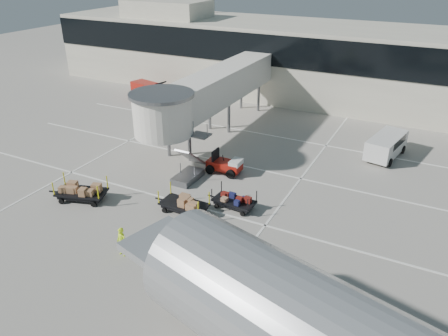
{
  "coord_description": "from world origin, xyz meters",
  "views": [
    {
      "loc": [
        14.02,
        -19.24,
        15.07
      ],
      "look_at": [
        1.93,
        4.38,
        2.0
      ],
      "focal_mm": 35.0,
      "sensor_mm": 36.0,
      "label": 1
    }
  ],
  "objects": [
    {
      "name": "minivan",
      "position": [
        10.92,
        16.07,
        1.09
      ],
      "size": [
        2.82,
        5.08,
        1.82
      ],
      "rotation": [
        0.0,
        0.0,
        -0.19
      ],
      "color": "silver",
      "rests_on": "ground"
    },
    {
      "name": "ground",
      "position": [
        0.0,
        0.0,
        0.0
      ],
      "size": [
        140.0,
        140.0,
        0.0
      ],
      "primitive_type": "plane",
      "color": "#ADA69B",
      "rests_on": "ground"
    },
    {
      "name": "suitcase_cart",
      "position": [
        3.37,
        3.07,
        0.48
      ],
      "size": [
        3.44,
        1.53,
        1.33
      ],
      "rotation": [
        0.0,
        0.0,
        -0.06
      ],
      "color": "black",
      "rests_on": "ground"
    },
    {
      "name": "box_cart_far",
      "position": [
        -6.19,
        -0.7,
        0.62
      ],
      "size": [
        4.11,
        2.54,
        1.58
      ],
      "rotation": [
        0.0,
        0.0,
        0.3
      ],
      "color": "black",
      "rests_on": "ground"
    },
    {
      "name": "box_cart_near",
      "position": [
        0.84,
        1.1,
        0.59
      ],
      "size": [
        3.8,
        1.56,
        1.49
      ],
      "rotation": [
        0.0,
        0.0,
        -0.01
      ],
      "color": "black",
      "rests_on": "ground"
    },
    {
      "name": "baggage_tug",
      "position": [
        0.51,
        7.38,
        0.63
      ],
      "size": [
        2.67,
        1.71,
        1.73
      ],
      "rotation": [
        0.0,
        0.0,
        0.02
      ],
      "color": "#9A160E",
      "rests_on": "ground"
    },
    {
      "name": "lane_markings",
      "position": [
        -0.67,
        9.33,
        0.01
      ],
      "size": [
        40.0,
        30.0,
        0.02
      ],
      "color": "white",
      "rests_on": "ground"
    },
    {
      "name": "ground_worker",
      "position": [
        0.06,
        -4.29,
        0.86
      ],
      "size": [
        0.67,
        0.47,
        1.73
      ],
      "primitive_type": "imported",
      "rotation": [
        0.0,
        0.0,
        -0.1
      ],
      "color": "#ACD616",
      "rests_on": "ground"
    },
    {
      "name": "belt_loader",
      "position": [
        -16.27,
        20.69,
        0.83
      ],
      "size": [
        4.79,
        2.72,
        2.18
      ],
      "rotation": [
        0.0,
        0.0,
        -0.24
      ],
      "color": "#9A160E",
      "rests_on": "ground"
    },
    {
      "name": "jet_bridge",
      "position": [
        -3.97,
        12.26,
        4.28
      ],
      "size": [
        5.7,
        20.4,
        6.03
      ],
      "color": "white",
      "rests_on": "ground"
    },
    {
      "name": "terminal",
      "position": [
        -0.35,
        29.94,
        4.11
      ],
      "size": [
        64.0,
        12.11,
        15.2
      ],
      "color": "beige",
      "rests_on": "ground"
    }
  ]
}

